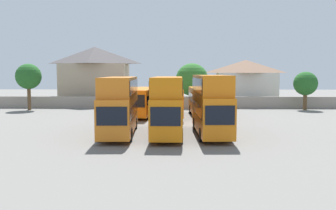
{
  "coord_description": "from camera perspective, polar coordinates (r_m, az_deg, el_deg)",
  "views": [
    {
      "loc": [
        0.68,
        -31.97,
        5.41
      ],
      "look_at": [
        0.0,
        3.0,
        2.35
      ],
      "focal_mm": 39.37,
      "sensor_mm": 36.0,
      "label": 1
    }
  ],
  "objects": [
    {
      "name": "tree_behind_wall",
      "position": [
        57.18,
        -20.79,
        4.11
      ],
      "size": [
        3.68,
        3.68,
        6.74
      ],
      "color": "brown",
      "rests_on": "ground"
    },
    {
      "name": "house_terrace_left",
      "position": [
        63.98,
        -11.23,
        4.54
      ],
      "size": [
        11.34,
        7.54,
        9.8
      ],
      "color": "tan",
      "rests_on": "ground"
    },
    {
      "name": "bus_3",
      "position": [
        32.23,
        6.67,
        0.54
      ],
      "size": [
        2.79,
        10.4,
        5.21
      ],
      "rotation": [
        0.0,
        0.0,
        -1.54
      ],
      "color": "orange",
      "rests_on": "ground"
    },
    {
      "name": "bus_2",
      "position": [
        31.85,
        -0.05,
        0.38
      ],
      "size": [
        2.67,
        10.64,
        5.05
      ],
      "rotation": [
        0.0,
        0.0,
        -1.58
      ],
      "color": "orange",
      "rests_on": "ground"
    },
    {
      "name": "bus_6",
      "position": [
        46.21,
        5.28,
        0.76
      ],
      "size": [
        2.98,
        10.58,
        3.53
      ],
      "rotation": [
        0.0,
        0.0,
        -1.53
      ],
      "color": "orange",
      "rests_on": "ground"
    },
    {
      "name": "tree_right_of_lot",
      "position": [
        57.34,
        20.52,
        3.1
      ],
      "size": [
        3.45,
        3.45,
        5.6
      ],
      "color": "brown",
      "rests_on": "ground"
    },
    {
      "name": "bus_5",
      "position": [
        46.03,
        0.33,
        0.77
      ],
      "size": [
        3.15,
        11.76,
        3.54
      ],
      "rotation": [
        0.0,
        0.0,
        -1.52
      ],
      "color": "orange",
      "rests_on": "ground"
    },
    {
      "name": "bus_4",
      "position": [
        46.47,
        -3.93,
        0.75
      ],
      "size": [
        3.39,
        11.33,
        3.46
      ],
      "rotation": [
        0.0,
        0.0,
        -1.64
      ],
      "color": "orange",
      "rests_on": "ground"
    },
    {
      "name": "tree_left_of_lot",
      "position": [
        58.64,
        3.73,
        3.94
      ],
      "size": [
        5.18,
        5.18,
        6.94
      ],
      "color": "brown",
      "rests_on": "ground"
    },
    {
      "name": "depot_boundary_wall",
      "position": [
        56.25,
        0.42,
        0.4
      ],
      "size": [
        56.0,
        0.5,
        1.8
      ],
      "primitive_type": "cube",
      "color": "gray",
      "rests_on": "ground"
    },
    {
      "name": "house_terrace_centre",
      "position": [
        63.92,
        11.91,
        3.51
      ],
      "size": [
        9.97,
        7.44,
        7.59
      ],
      "color": "silver",
      "rests_on": "ground"
    },
    {
      "name": "bus_1",
      "position": [
        32.54,
        -7.5,
        0.42
      ],
      "size": [
        3.05,
        10.95,
        5.04
      ],
      "rotation": [
        0.0,
        0.0,
        -1.53
      ],
      "color": "orange",
      "rests_on": "ground"
    },
    {
      "name": "ground",
      "position": [
        50.27,
        0.33,
        -1.18
      ],
      "size": [
        140.0,
        140.0,
        0.0
      ],
      "primitive_type": "plane",
      "color": "slate"
    }
  ]
}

